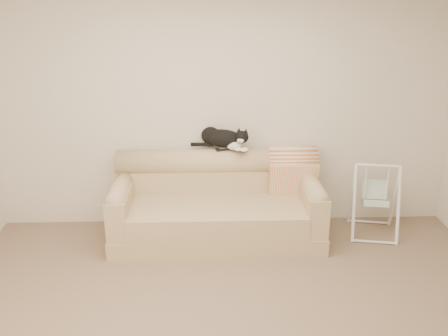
% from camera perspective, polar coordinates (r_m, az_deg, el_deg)
% --- Properties ---
extents(ground_plane, '(5.00, 5.00, 0.00)m').
position_cam_1_polar(ground_plane, '(4.12, 1.17, -17.94)').
color(ground_plane, brown).
rests_on(ground_plane, ground).
extents(room_shell, '(5.04, 4.04, 2.60)m').
position_cam_1_polar(room_shell, '(3.42, 1.35, 2.82)').
color(room_shell, beige).
rests_on(room_shell, ground).
extents(sofa, '(2.20, 0.93, 0.90)m').
position_cam_1_polar(sofa, '(5.34, -0.82, -4.30)').
color(sofa, tan).
rests_on(sofa, ground).
extents(remote_a, '(0.19, 0.10, 0.03)m').
position_cam_1_polar(remote_a, '(5.36, -0.00, 2.21)').
color(remote_a, black).
rests_on(remote_a, sofa).
extents(remote_b, '(0.18, 0.09, 0.02)m').
position_cam_1_polar(remote_b, '(5.35, 1.76, 2.11)').
color(remote_b, black).
rests_on(remote_b, sofa).
extents(tuxedo_cat, '(0.64, 0.45, 0.26)m').
position_cam_1_polar(tuxedo_cat, '(5.36, -0.06, 3.41)').
color(tuxedo_cat, black).
rests_on(tuxedo_cat, sofa).
extents(throw_blanket, '(0.53, 0.38, 0.58)m').
position_cam_1_polar(throw_blanket, '(5.49, 7.81, 0.41)').
color(throw_blanket, orange).
rests_on(throw_blanket, sofa).
extents(baby_swing, '(0.57, 0.60, 0.81)m').
position_cam_1_polar(baby_swing, '(5.61, 16.84, -3.42)').
color(baby_swing, white).
rests_on(baby_swing, ground).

